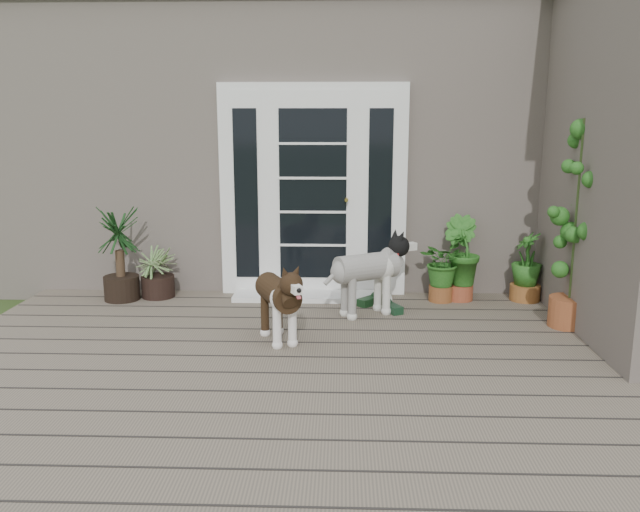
{
  "coord_description": "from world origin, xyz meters",
  "views": [
    {
      "loc": [
        0.1,
        -3.99,
        1.93
      ],
      "look_at": [
        -0.1,
        1.75,
        0.7
      ],
      "focal_mm": 36.39,
      "sensor_mm": 36.0,
      "label": 1
    }
  ],
  "objects": [
    {
      "name": "sapling",
      "position": [
        2.1,
        1.56,
        1.06
      ],
      "size": [
        0.73,
        0.73,
        1.87
      ],
      "primitive_type": null,
      "rotation": [
        0.0,
        0.0,
        0.42
      ],
      "color": "#1C631C",
      "rests_on": "deck"
    },
    {
      "name": "brindle_dog",
      "position": [
        -0.42,
        1.09,
        0.42
      ],
      "size": [
        0.58,
        0.79,
        0.6
      ],
      "primitive_type": null,
      "rotation": [
        0.0,
        0.0,
        3.57
      ],
      "color": "#3C2715",
      "rests_on": "deck"
    },
    {
      "name": "house_main",
      "position": [
        0.0,
        4.65,
        1.55
      ],
      "size": [
        7.4,
        4.0,
        3.1
      ],
      "primitive_type": "cube",
      "color": "#665E54",
      "rests_on": "ground"
    },
    {
      "name": "clog_right",
      "position": [
        0.38,
        2.18,
        0.17
      ],
      "size": [
        0.33,
        0.34,
        0.1
      ],
      "primitive_type": null,
      "rotation": [
        0.0,
        0.0,
        -0.76
      ],
      "color": "black",
      "rests_on": "deck"
    },
    {
      "name": "white_dog",
      "position": [
        0.33,
        1.84,
        0.45
      ],
      "size": [
        0.87,
        0.7,
        0.67
      ],
      "primitive_type": null,
      "rotation": [
        0.0,
        0.0,
        -1.05
      ],
      "color": "beige",
      "rests_on": "deck"
    },
    {
      "name": "roof_main",
      "position": [
        0.0,
        4.65,
        3.2
      ],
      "size": [
        7.6,
        4.2,
        0.2
      ],
      "primitive_type": "cube",
      "color": "#2D2826",
      "rests_on": "house_main"
    },
    {
      "name": "deck",
      "position": [
        0.0,
        0.4,
        0.06
      ],
      "size": [
        6.2,
        4.6,
        0.12
      ],
      "primitive_type": "cube",
      "color": "#6B5B4C",
      "rests_on": "ground"
    },
    {
      "name": "herb_b",
      "position": [
        1.29,
        2.4,
        0.44
      ],
      "size": [
        0.6,
        0.6,
        0.64
      ],
      "primitive_type": "imported",
      "rotation": [
        0.0,
        0.0,
        2.28
      ],
      "color": "#1D601B",
      "rests_on": "deck"
    },
    {
      "name": "door_unit",
      "position": [
        -0.2,
        2.6,
        1.19
      ],
      "size": [
        1.9,
        0.14,
        2.15
      ],
      "primitive_type": "cube",
      "color": "white",
      "rests_on": "deck"
    },
    {
      "name": "herb_c",
      "position": [
        1.95,
        2.4,
        0.4
      ],
      "size": [
        0.37,
        0.37,
        0.56
      ],
      "primitive_type": "imported",
      "rotation": [
        0.0,
        0.0,
        4.74
      ],
      "color": "#2A621C",
      "rests_on": "deck"
    },
    {
      "name": "yucca",
      "position": [
        -2.13,
        2.28,
        0.6
      ],
      "size": [
        0.85,
        0.85,
        0.97
      ],
      "primitive_type": null,
      "rotation": [
        0.0,
        0.0,
        -0.33
      ],
      "color": "black",
      "rests_on": "deck"
    },
    {
      "name": "spider_plant",
      "position": [
        -1.79,
        2.4,
        0.42
      ],
      "size": [
        0.59,
        0.59,
        0.59
      ],
      "primitive_type": null,
      "rotation": [
        0.0,
        0.0,
        -0.05
      ],
      "color": "#7B8F58",
      "rests_on": "deck"
    },
    {
      "name": "herb_a",
      "position": [
        1.09,
        2.34,
        0.42
      ],
      "size": [
        0.64,
        0.64,
        0.59
      ],
      "primitive_type": "imported",
      "rotation": [
        0.0,
        0.0,
        1.0
      ],
      "color": "#175319",
      "rests_on": "deck"
    },
    {
      "name": "door_step",
      "position": [
        -0.2,
        2.4,
        0.14
      ],
      "size": [
        1.6,
        0.4,
        0.05
      ],
      "primitive_type": "cube",
      "color": "white",
      "rests_on": "deck"
    },
    {
      "name": "clog_left",
      "position": [
        0.57,
        1.96,
        0.17
      ],
      "size": [
        0.28,
        0.35,
        0.09
      ],
      "primitive_type": null,
      "rotation": [
        0.0,
        0.0,
        0.48
      ],
      "color": "#14321D",
      "rests_on": "deck"
    }
  ]
}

